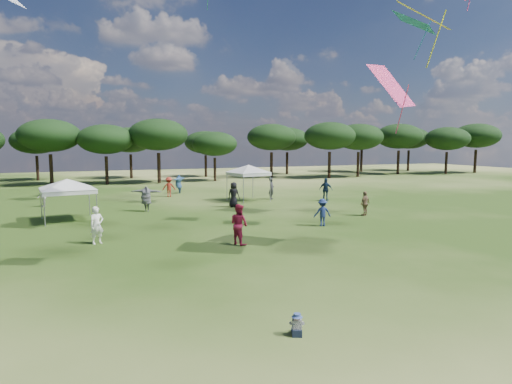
% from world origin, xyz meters
% --- Properties ---
extents(ground, '(140.00, 140.00, 0.00)m').
position_xyz_m(ground, '(0.00, 0.00, 0.00)').
color(ground, '#2E4915').
rests_on(ground, ground).
extents(tree_line, '(108.78, 17.63, 7.77)m').
position_xyz_m(tree_line, '(2.39, 47.41, 5.42)').
color(tree_line, black).
rests_on(tree_line, ground).
extents(tent_left, '(6.02, 6.02, 2.87)m').
position_xyz_m(tent_left, '(-5.72, 21.22, 2.45)').
color(tent_left, gray).
rests_on(tent_left, ground).
extents(tent_right, '(5.43, 5.43, 3.25)m').
position_xyz_m(tent_right, '(7.64, 25.62, 2.83)').
color(tent_right, gray).
rests_on(tent_right, ground).
extents(toddler, '(0.43, 0.47, 0.57)m').
position_xyz_m(toddler, '(0.16, 2.05, 0.25)').
color(toddler, black).
rests_on(toddler, ground).
extents(festival_crowd, '(28.92, 22.91, 1.91)m').
position_xyz_m(festival_crowd, '(-0.32, 22.44, 0.88)').
color(festival_crowd, white).
rests_on(festival_crowd, ground).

